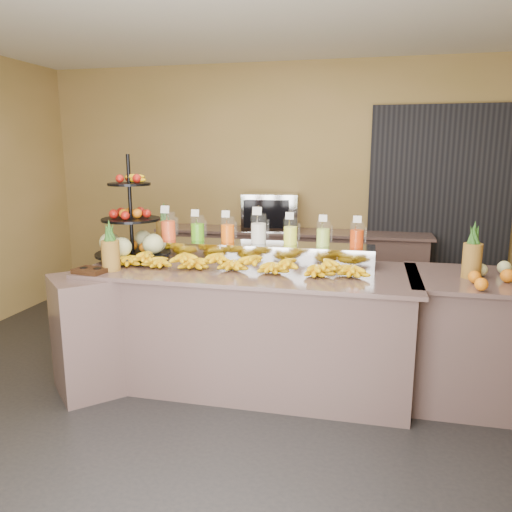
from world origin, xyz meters
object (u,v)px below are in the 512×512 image
(fruit_stand, at_px, (136,233))
(right_fruit_pile, at_px, (499,273))
(condiment_caddy, at_px, (91,271))
(oven_warmer, at_px, (270,212))
(pitcher_tray, at_px, (259,252))
(banana_heap, at_px, (235,260))

(fruit_stand, xyz_separation_m, right_fruit_pile, (2.73, -0.19, -0.14))
(condiment_caddy, xyz_separation_m, oven_warmer, (0.88, 2.34, 0.19))
(fruit_stand, xyz_separation_m, condiment_caddy, (-0.13, -0.51, -0.20))
(pitcher_tray, relative_size, right_fruit_pile, 3.95)
(fruit_stand, bearing_deg, oven_warmer, 51.01)
(banana_heap, height_order, right_fruit_pile, right_fruit_pile)
(pitcher_tray, distance_m, oven_warmer, 1.69)
(condiment_caddy, bearing_deg, banana_heap, 17.99)
(banana_heap, bearing_deg, right_fruit_pile, -0.34)
(pitcher_tray, height_order, condiment_caddy, pitcher_tray)
(banana_heap, distance_m, condiment_caddy, 1.07)
(banana_heap, height_order, fruit_stand, fruit_stand)
(banana_heap, relative_size, fruit_stand, 2.32)
(banana_heap, height_order, oven_warmer, oven_warmer)
(fruit_stand, bearing_deg, condiment_caddy, -120.32)
(banana_heap, xyz_separation_m, condiment_caddy, (-1.02, -0.33, -0.06))
(fruit_stand, height_order, right_fruit_pile, fruit_stand)
(pitcher_tray, relative_size, condiment_caddy, 8.17)
(pitcher_tray, distance_m, fruit_stand, 1.02)
(condiment_caddy, distance_m, oven_warmer, 2.51)
(fruit_stand, bearing_deg, right_fruit_pile, -20.49)
(fruit_stand, relative_size, condiment_caddy, 3.79)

